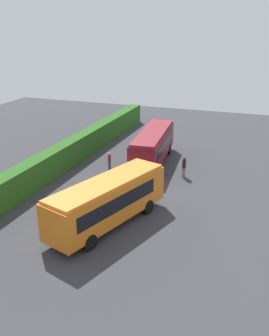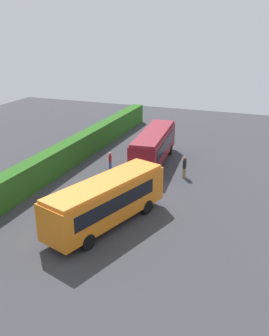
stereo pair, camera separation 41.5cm
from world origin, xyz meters
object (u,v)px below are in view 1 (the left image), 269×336
object	(u,v)px
bus_orange	(108,200)
person_center	(184,166)
bus_maroon	(153,145)
person_left	(109,161)

from	to	relation	value
bus_orange	person_center	distance (m)	10.26
bus_orange	bus_maroon	xyz separation A→B (m)	(12.39, 0.86, -0.02)
bus_maroon	person_center	distance (m)	4.50
person_center	person_left	bearing A→B (deg)	-0.60
person_left	person_center	xyz separation A→B (m)	(0.52, -6.77, 0.14)
bus_orange	person_center	xyz separation A→B (m)	(9.85, -2.76, -0.82)
bus_orange	bus_maroon	bearing A→B (deg)	21.62
bus_maroon	person_left	distance (m)	4.49
bus_maroon	person_center	xyz separation A→B (m)	(-2.54, -3.63, -0.80)
person_center	bus_maroon	bearing A→B (deg)	-40.04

